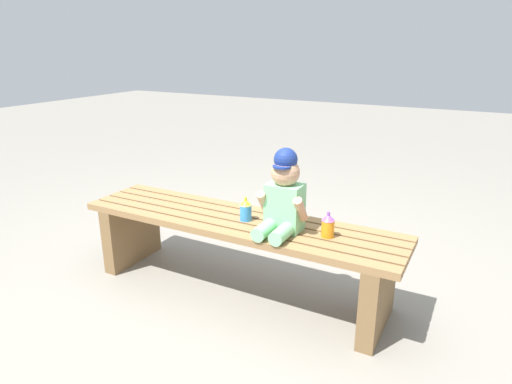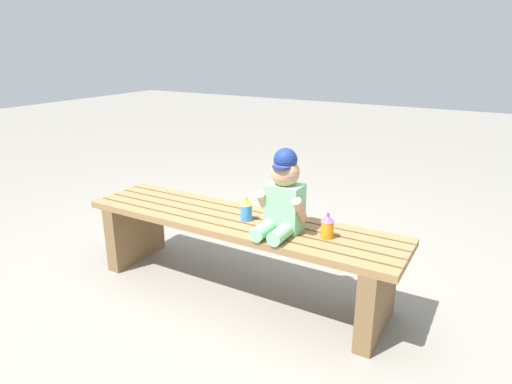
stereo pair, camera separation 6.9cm
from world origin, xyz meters
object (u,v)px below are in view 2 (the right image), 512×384
(park_bench, at_px, (238,241))
(sippy_cup_right, at_px, (328,226))
(child_figure, at_px, (283,196))
(sippy_cup_left, at_px, (246,209))

(park_bench, bearing_deg, sippy_cup_right, 0.22)
(park_bench, relative_size, child_figure, 4.28)
(sippy_cup_left, bearing_deg, sippy_cup_right, 0.00)
(sippy_cup_left, distance_m, sippy_cup_right, 0.44)
(sippy_cup_left, bearing_deg, child_figure, -8.71)
(child_figure, height_order, sippy_cup_left, child_figure)
(park_bench, bearing_deg, sippy_cup_left, 2.18)
(child_figure, distance_m, sippy_cup_left, 0.25)
(park_bench, bearing_deg, child_figure, -6.72)
(child_figure, bearing_deg, sippy_cup_right, 8.96)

